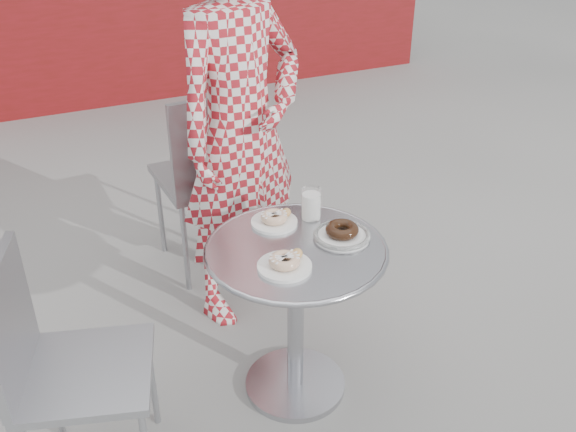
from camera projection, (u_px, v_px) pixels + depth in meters
name	position (u px, v px, depth m)	size (l,w,h in m)	color
ground	(286.00, 390.00, 2.56)	(60.00, 60.00, 0.00)	gray
bistro_table	(296.00, 285.00, 2.33)	(0.66, 0.66, 0.66)	silver
chair_far	(210.00, 212.00, 3.22)	(0.47, 0.48, 0.96)	#9EA1A6
chair_left	(91.00, 412.00, 2.12)	(0.51, 0.51, 0.85)	#9EA1A6
seated_person	(240.00, 132.00, 2.65)	(0.63, 0.41, 1.73)	maroon
plate_far	(275.00, 219.00, 2.39)	(0.17, 0.17, 0.05)	white
plate_near	(285.00, 263.00, 2.13)	(0.18, 0.18, 0.05)	white
plate_checker	(342.00, 234.00, 2.30)	(0.21, 0.21, 0.05)	white
milk_cup	(311.00, 205.00, 2.40)	(0.08, 0.08, 0.12)	white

